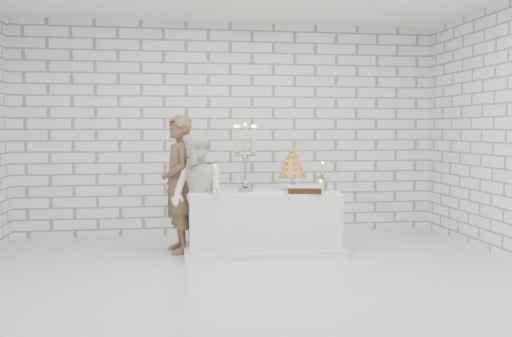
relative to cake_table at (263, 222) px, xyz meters
name	(u,v)px	position (x,y,z in m)	size (l,w,h in m)	color
ground	(257,279)	(-0.26, -1.23, -0.38)	(6.00, 5.00, 0.01)	silver
wall_back	(230,129)	(-0.26, 1.27, 1.12)	(6.00, 0.01, 3.00)	white
wall_front	(326,131)	(-0.26, -3.73, 1.12)	(6.00, 0.01, 3.00)	white
cake_table	(263,222)	(0.00, 0.00, 0.00)	(1.80, 0.80, 0.75)	white
groom	(178,184)	(-1.02, 0.15, 0.46)	(0.61, 0.40, 1.67)	#4E3826
bride	(198,195)	(-0.81, -0.23, 0.37)	(0.72, 0.56, 1.48)	white
candelabra	(245,158)	(-0.22, -0.01, 0.79)	(0.34, 0.34, 0.83)	#94949D
croquembouche	(292,168)	(0.38, 0.06, 0.65)	(0.36, 0.36, 0.55)	#95631B
chocolate_cake	(304,189)	(0.46, -0.26, 0.42)	(0.39, 0.28, 0.08)	black
pillar_candle	(321,186)	(0.69, -0.12, 0.44)	(0.08, 0.08, 0.12)	white
extra_taper	(322,176)	(0.80, 0.19, 0.54)	(0.06, 0.06, 0.32)	#BEB79B
flowers	(324,180)	(0.77, 0.01, 0.50)	(0.22, 0.19, 0.24)	#567332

